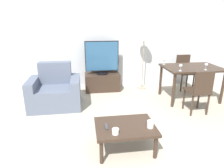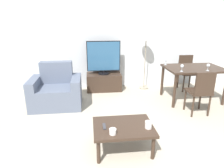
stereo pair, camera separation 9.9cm
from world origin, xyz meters
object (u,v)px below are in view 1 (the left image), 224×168
at_px(dining_table, 192,71).
at_px(wine_glass_right, 181,66).
at_px(remote_primary, 106,127).
at_px(cup_colored_far, 115,131).
at_px(wine_glass_left, 206,65).
at_px(dining_chair_near, 199,90).
at_px(coffee_table, 125,128).
at_px(floor_lamp, 144,39).
at_px(tv_stand, 102,82).
at_px(dining_chair_far, 184,70).
at_px(wine_glass_center, 164,60).
at_px(tv, 102,58).
at_px(cup_white_near, 151,124).
at_px(armchair, 55,92).

distance_m(dining_table, wine_glass_right, 0.56).
height_order(dining_table, remote_primary, dining_table).
distance_m(remote_primary, cup_colored_far, 0.21).
distance_m(remote_primary, wine_glass_left, 2.64).
height_order(dining_chair_near, wine_glass_right, wine_glass_right).
xyz_separation_m(cup_colored_far, wine_glass_right, (1.58, 1.50, 0.45)).
height_order(coffee_table, floor_lamp, floor_lamp).
distance_m(tv_stand, dining_chair_far, 2.16).
bearing_deg(cup_colored_far, dining_table, 41.94).
xyz_separation_m(tv_stand, dining_chair_far, (2.14, -0.16, 0.28)).
distance_m(dining_chair_near, wine_glass_left, 0.66).
xyz_separation_m(coffee_table, dining_table, (1.84, 1.62, 0.34)).
relative_size(wine_glass_left, wine_glass_center, 1.00).
bearing_deg(tv, wine_glass_center, -22.53).
xyz_separation_m(dining_table, cup_colored_far, (-2.01, -1.80, -0.25)).
relative_size(dining_chair_near, cup_white_near, 8.96).
distance_m(coffee_table, dining_chair_far, 3.12).
height_order(tv, dining_chair_near, tv).
relative_size(dining_table, remote_primary, 8.22).
height_order(remote_primary, cup_colored_far, cup_colored_far).
bearing_deg(cup_white_near, wine_glass_center, 64.13).
xyz_separation_m(wine_glass_left, wine_glass_center, (-0.66, 0.60, 0.00)).
bearing_deg(armchair, floor_lamp, 21.68).
bearing_deg(tv_stand, wine_glass_left, -29.96).
bearing_deg(remote_primary, tv, 85.80).
height_order(coffee_table, dining_chair_far, dining_chair_far).
height_order(armchair, dining_table, armchair).
bearing_deg(tv, dining_chair_far, -4.18).
height_order(dining_table, wine_glass_center, wine_glass_center).
xyz_separation_m(armchair, coffee_table, (1.15, -1.65, 0.01)).
height_order(tv, cup_white_near, tv).
height_order(tv, dining_table, tv).
height_order(cup_colored_far, wine_glass_left, wine_glass_left).
bearing_deg(cup_colored_far, wine_glass_right, 43.54).
relative_size(floor_lamp, cup_colored_far, 16.62).
bearing_deg(remote_primary, cup_colored_far, -62.53).
bearing_deg(tv_stand, tv, -90.00).
bearing_deg(coffee_table, armchair, 124.86).
bearing_deg(dining_chair_near, cup_colored_far, -148.91).
height_order(dining_chair_far, wine_glass_left, wine_glass_left).
xyz_separation_m(dining_chair_far, wine_glass_right, (-0.64, -1.03, 0.37)).
bearing_deg(remote_primary, wine_glass_left, 30.58).
xyz_separation_m(armchair, dining_chair_near, (2.78, -0.76, 0.18)).
height_order(remote_primary, wine_glass_center, wine_glass_center).
distance_m(remote_primary, cup_white_near, 0.60).
bearing_deg(tv_stand, dining_chair_near, -43.29).
distance_m(armchair, dining_table, 3.01).
relative_size(dining_chair_far, cup_white_near, 8.96).
relative_size(remote_primary, wine_glass_left, 1.03).
bearing_deg(wine_glass_right, cup_colored_far, -136.46).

